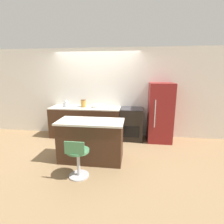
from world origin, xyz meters
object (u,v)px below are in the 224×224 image
at_px(oven_range, 131,124).
at_px(mixing_bowl, 96,106).
at_px(refrigerator, 160,113).
at_px(kettle, 66,104).
at_px(stool_chair, 78,158).

height_order(oven_range, mixing_bowl, mixing_bowl).
bearing_deg(refrigerator, oven_range, 178.57).
relative_size(oven_range, refrigerator, 0.56).
relative_size(oven_range, kettle, 4.73).
bearing_deg(oven_range, stool_chair, -114.33).
xyz_separation_m(refrigerator, kettle, (-2.74, 0.06, 0.17)).
height_order(refrigerator, kettle, refrigerator).
xyz_separation_m(stool_chair, mixing_bowl, (-0.10, 2.09, 0.57)).
height_order(kettle, mixing_bowl, kettle).
height_order(stool_chair, kettle, kettle).
xyz_separation_m(kettle, mixing_bowl, (0.92, -0.00, -0.04)).
bearing_deg(kettle, refrigerator, -1.18).
bearing_deg(stool_chair, refrigerator, 49.86).
distance_m(stool_chair, mixing_bowl, 2.17).
distance_m(oven_range, mixing_bowl, 1.15).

